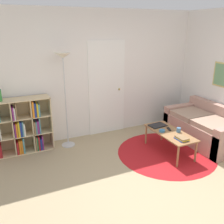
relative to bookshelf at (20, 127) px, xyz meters
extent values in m
plane|color=tan|center=(1.63, -2.17, -0.50)|extent=(14.00, 14.00, 0.00)
cube|color=silver|center=(1.63, 0.21, 0.80)|extent=(7.48, 0.05, 2.60)
cube|color=white|center=(1.83, 0.18, 0.50)|extent=(0.82, 0.02, 2.00)
sphere|color=tan|center=(2.12, 0.15, 0.46)|extent=(0.04, 0.04, 0.04)
cube|color=silver|center=(3.90, -0.99, 0.80)|extent=(0.05, 5.36, 2.60)
cylinder|color=#B2191E|center=(2.43, -1.22, -0.50)|extent=(1.82, 1.82, 0.01)
cube|color=beige|center=(0.56, 0.00, 0.01)|extent=(0.02, 0.34, 1.03)
cube|color=beige|center=(0.04, 0.00, 0.52)|extent=(1.05, 0.34, 0.02)
cube|color=beige|center=(0.04, 0.00, -0.49)|extent=(1.05, 0.34, 0.02)
cube|color=beige|center=(0.04, 0.16, 0.01)|extent=(1.05, 0.02, 1.03)
cube|color=beige|center=(-0.13, 0.00, 0.01)|extent=(0.02, 0.32, 1.00)
cube|color=beige|center=(0.21, 0.00, 0.01)|extent=(0.02, 0.32, 1.00)
cube|color=beige|center=(0.04, 0.00, -0.15)|extent=(1.02, 0.32, 0.02)
cube|color=beige|center=(0.04, 0.00, 0.18)|extent=(1.02, 0.32, 0.02)
cube|color=#B21E23|center=(-0.38, -0.03, -0.37)|extent=(0.02, 0.27, 0.24)
cube|color=#B21E23|center=(-0.10, -0.03, -0.37)|extent=(0.03, 0.26, 0.24)
cube|color=orange|center=(-0.06, -0.06, -0.35)|extent=(0.03, 0.21, 0.26)
cube|color=orange|center=(-0.02, -0.07, -0.35)|extent=(0.03, 0.20, 0.26)
cube|color=teal|center=(0.01, -0.07, -0.34)|extent=(0.03, 0.19, 0.29)
cube|color=olive|center=(0.24, -0.05, -0.35)|extent=(0.02, 0.23, 0.28)
cube|color=#196B38|center=(0.26, -0.05, -0.35)|extent=(0.02, 0.23, 0.26)
cube|color=#B21E23|center=(0.29, -0.06, -0.35)|extent=(0.02, 0.22, 0.27)
cube|color=navy|center=(0.32, -0.04, -0.37)|extent=(0.03, 0.25, 0.23)
cube|color=#7F287A|center=(0.35, -0.04, -0.35)|extent=(0.02, 0.26, 0.27)
cube|color=silver|center=(-0.35, -0.06, -0.02)|extent=(0.02, 0.22, 0.25)
cube|color=#7F287A|center=(-0.10, -0.04, -0.02)|extent=(0.02, 0.25, 0.25)
cube|color=orange|center=(-0.07, -0.05, -0.01)|extent=(0.03, 0.24, 0.26)
cube|color=gold|center=(-0.04, -0.06, 0.00)|extent=(0.03, 0.22, 0.28)
cube|color=navy|center=(0.00, -0.07, -0.01)|extent=(0.03, 0.20, 0.27)
cube|color=teal|center=(0.03, -0.05, -0.01)|extent=(0.02, 0.23, 0.27)
cube|color=silver|center=(0.06, -0.04, -0.03)|extent=(0.03, 0.25, 0.23)
cube|color=olive|center=(0.24, -0.06, -0.02)|extent=(0.03, 0.21, 0.24)
cube|color=teal|center=(0.27, -0.03, -0.02)|extent=(0.02, 0.27, 0.24)
cube|color=#7F287A|center=(0.30, -0.05, -0.02)|extent=(0.03, 0.24, 0.25)
cube|color=teal|center=(0.33, -0.07, 0.01)|extent=(0.02, 0.19, 0.30)
cube|color=#7F287A|center=(-0.10, -0.05, 0.31)|extent=(0.03, 0.24, 0.23)
cube|color=silver|center=(-0.07, -0.05, 0.30)|extent=(0.02, 0.23, 0.22)
cube|color=olive|center=(-0.04, -0.06, 0.34)|extent=(0.02, 0.21, 0.29)
cube|color=orange|center=(0.24, -0.04, 0.34)|extent=(0.03, 0.26, 0.29)
cube|color=navy|center=(0.28, -0.07, 0.32)|extent=(0.03, 0.20, 0.26)
cube|color=gold|center=(0.32, -0.03, 0.31)|extent=(0.03, 0.27, 0.25)
cube|color=teal|center=(0.35, -0.05, 0.30)|extent=(0.03, 0.24, 0.23)
cylinder|color=#B7B7BC|center=(0.85, -0.11, -0.49)|extent=(0.26, 0.26, 0.01)
cylinder|color=#B7B7BC|center=(0.85, -0.11, 0.41)|extent=(0.02, 0.02, 1.72)
cone|color=white|center=(0.85, -0.11, 1.27)|extent=(0.31, 0.31, 0.10)
cube|color=tan|center=(3.42, -1.11, -0.27)|extent=(0.87, 1.57, 0.46)
cube|color=tan|center=(3.77, -1.11, -0.13)|extent=(0.16, 1.57, 0.75)
cube|color=tan|center=(3.42, -0.41, -0.20)|extent=(0.87, 0.16, 0.60)
cube|color=tan|center=(3.34, -1.43, 0.00)|extent=(0.67, 0.60, 0.10)
cube|color=tan|center=(3.34, -0.80, 0.00)|extent=(0.67, 0.60, 0.10)
cube|color=#996B42|center=(2.49, -1.20, -0.10)|extent=(0.47, 1.07, 0.02)
cylinder|color=#996B42|center=(2.30, -1.70, -0.31)|extent=(0.04, 0.04, 0.39)
cylinder|color=#996B42|center=(2.30, -0.71, -0.31)|extent=(0.04, 0.04, 0.39)
cylinder|color=#996B42|center=(2.69, -1.70, -0.31)|extent=(0.04, 0.04, 0.39)
cylinder|color=#996B42|center=(2.69, -0.71, -0.31)|extent=(0.04, 0.04, 0.39)
cube|color=black|center=(2.46, -0.86, -0.08)|extent=(0.35, 0.25, 0.02)
cylinder|color=teal|center=(2.36, -1.14, -0.07)|extent=(0.11, 0.11, 0.04)
cube|color=navy|center=(2.46, -1.56, -0.08)|extent=(0.15, 0.22, 0.02)
cube|color=gold|center=(2.47, -1.57, -0.06)|extent=(0.15, 0.22, 0.01)
cube|color=olive|center=(2.47, -1.56, -0.05)|extent=(0.15, 0.22, 0.02)
cylinder|color=teal|center=(2.63, -1.28, -0.04)|extent=(0.08, 0.08, 0.08)
cube|color=black|center=(2.55, -1.10, -0.08)|extent=(0.09, 0.15, 0.02)
camera|label=1|loc=(-0.26, -4.58, 1.76)|focal=40.00mm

